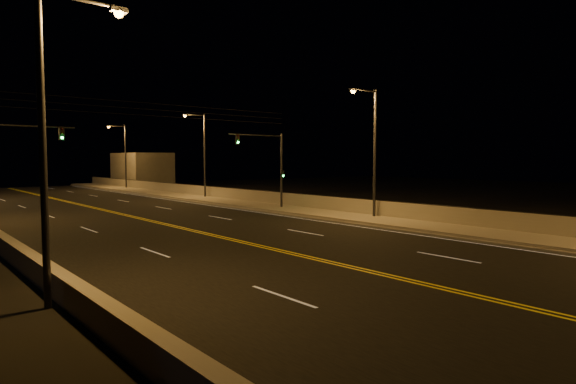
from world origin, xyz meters
TOP-DOWN VIEW (x-y plane):
  - road at (0.00, 20.00)m, footprint 18.00×120.00m
  - sidewalk at (10.80, 20.00)m, footprint 3.60×120.00m
  - curb at (8.93, 20.00)m, footprint 0.14×120.00m
  - parapet_wall at (12.45, 20.00)m, footprint 0.30×120.00m
  - jersey_barrier at (-9.68, 20.00)m, footprint 0.45×120.00m
  - distant_building_right at (16.50, 70.00)m, footprint 6.00×10.00m
  - parapet_rail at (12.45, 20.00)m, footprint 0.06×120.00m
  - lane_markings at (0.00, 19.93)m, footprint 17.32×116.00m
  - streetlight_1 at (11.51, 20.59)m, footprint 2.55×0.28m
  - streetlight_2 at (11.51, 43.07)m, footprint 2.55×0.28m
  - streetlight_3 at (11.51, 64.36)m, footprint 2.55×0.28m
  - streetlight_4 at (-9.91, 13.91)m, footprint 2.55×0.28m
  - traffic_signal_right at (10.01, 29.56)m, footprint 5.11×0.31m
  - overhead_wires at (0.00, 29.50)m, footprint 22.00×0.03m

SIDE VIEW (x-z plane):
  - road at x=0.00m, z-range 0.00..0.02m
  - lane_markings at x=0.00m, z-range 0.02..0.02m
  - curb at x=8.93m, z-range 0.00..0.15m
  - sidewalk at x=10.80m, z-range 0.00..0.30m
  - jersey_barrier at x=-9.68m, z-range 0.00..0.81m
  - parapet_wall at x=12.45m, z-range 0.30..1.30m
  - parapet_rail at x=12.45m, z-range 1.30..1.36m
  - distant_building_right at x=16.50m, z-range 0.00..5.12m
  - traffic_signal_right at x=10.01m, z-range 0.81..7.02m
  - streetlight_1 at x=11.51m, z-range 0.70..9.50m
  - streetlight_2 at x=11.51m, z-range 0.70..9.50m
  - streetlight_3 at x=11.51m, z-range 0.70..9.50m
  - streetlight_4 at x=-9.91m, z-range 0.70..9.50m
  - overhead_wires at x=0.00m, z-range 6.98..7.81m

